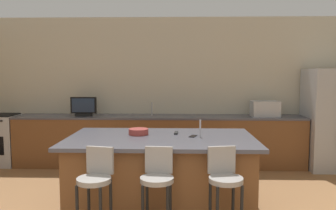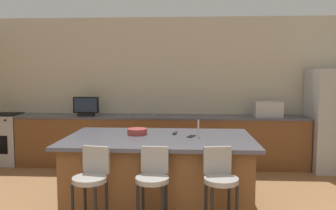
% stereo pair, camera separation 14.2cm
% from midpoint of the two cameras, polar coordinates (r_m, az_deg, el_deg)
% --- Properties ---
extents(wall_back, '(7.50, 0.12, 2.75)m').
position_cam_midpoint_polar(wall_back, '(6.59, -0.01, 2.47)').
color(wall_back, beige).
rests_on(wall_back, ground_plane).
extents(counter_back, '(5.26, 0.62, 0.93)m').
position_cam_midpoint_polar(counter_back, '(6.33, -0.53, -5.98)').
color(counter_back, brown).
rests_on(counter_back, ground_plane).
extents(kitchen_island, '(2.31, 1.35, 0.92)m').
position_cam_midpoint_polar(kitchen_island, '(4.37, -0.52, -11.18)').
color(kitchen_island, black).
rests_on(kitchen_island, ground_plane).
extents(refrigerator, '(0.84, 0.82, 1.78)m').
position_cam_midpoint_polar(refrigerator, '(6.70, 26.51, -2.21)').
color(refrigerator, '#B7BABF').
rests_on(refrigerator, ground_plane).
extents(range_oven, '(0.77, 0.63, 0.95)m').
position_cam_midpoint_polar(range_oven, '(7.19, -25.42, -5.08)').
color(range_oven, '#B7BABF').
rests_on(range_oven, ground_plane).
extents(microwave, '(0.48, 0.36, 0.28)m').
position_cam_midpoint_polar(microwave, '(6.40, 16.84, -0.64)').
color(microwave, '#B7BABF').
rests_on(microwave, counter_back).
extents(tv_monitor, '(0.47, 0.16, 0.35)m').
position_cam_midpoint_polar(tv_monitor, '(6.42, -12.88, -0.35)').
color(tv_monitor, black).
rests_on(tv_monitor, counter_back).
extents(sink_faucet_back, '(0.02, 0.02, 0.24)m').
position_cam_midpoint_polar(sink_faucet_back, '(6.35, -1.72, -0.63)').
color(sink_faucet_back, '#B2B2B7').
rests_on(sink_faucet_back, counter_back).
extents(sink_faucet_island, '(0.02, 0.02, 0.22)m').
position_cam_midpoint_polar(sink_faucet_island, '(4.24, 6.04, -3.93)').
color(sink_faucet_island, '#B2B2B7').
rests_on(sink_faucet_island, kitchen_island).
extents(bar_stool_left, '(0.35, 0.36, 0.97)m').
position_cam_midpoint_polar(bar_stool_left, '(3.60, -11.53, -13.16)').
color(bar_stool_left, gray).
rests_on(bar_stool_left, ground_plane).
extents(bar_stool_center, '(0.34, 0.35, 0.95)m').
position_cam_midpoint_polar(bar_stool_center, '(3.58, -1.37, -13.34)').
color(bar_stool_center, gray).
rests_on(bar_stool_center, ground_plane).
extents(bar_stool_right, '(0.34, 0.36, 0.97)m').
position_cam_midpoint_polar(bar_stool_right, '(3.55, 9.85, -13.37)').
color(bar_stool_right, gray).
rests_on(bar_stool_right, ground_plane).
extents(fruit_bowl, '(0.25, 0.25, 0.08)m').
position_cam_midpoint_polar(fruit_bowl, '(4.44, -4.23, -4.42)').
color(fruit_bowl, '#993833').
rests_on(fruit_bowl, kitchen_island).
extents(cell_phone, '(0.12, 0.16, 0.01)m').
position_cam_midpoint_polar(cell_phone, '(4.30, 4.84, -5.21)').
color(cell_phone, black).
rests_on(cell_phone, kitchen_island).
extents(tv_remote, '(0.06, 0.17, 0.02)m').
position_cam_midpoint_polar(tv_remote, '(4.49, 2.05, -4.67)').
color(tv_remote, black).
rests_on(tv_remote, kitchen_island).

